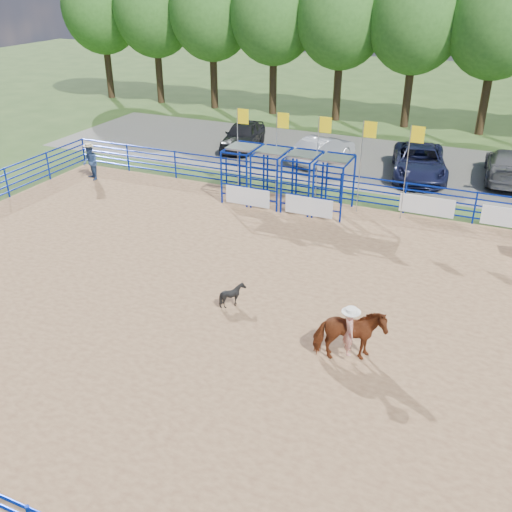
% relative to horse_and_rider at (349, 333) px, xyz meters
% --- Properties ---
extents(ground, '(120.00, 120.00, 0.00)m').
position_rel_horse_and_rider_xyz_m(ground, '(-3.62, 1.62, -0.92)').
color(ground, '#3A5622').
rests_on(ground, ground).
extents(arena_dirt, '(30.00, 20.00, 0.02)m').
position_rel_horse_and_rider_xyz_m(arena_dirt, '(-3.62, 1.62, -0.91)').
color(arena_dirt, '#A27851').
rests_on(arena_dirt, ground).
extents(gravel_strip, '(40.00, 10.00, 0.01)m').
position_rel_horse_and_rider_xyz_m(gravel_strip, '(-3.62, 18.62, -0.92)').
color(gravel_strip, slate).
rests_on(gravel_strip, ground).
extents(horse_and_rider, '(2.16, 1.59, 2.41)m').
position_rel_horse_and_rider_xyz_m(horse_and_rider, '(0.00, 0.00, 0.00)').
color(horse_and_rider, maroon).
rests_on(horse_and_rider, arena_dirt).
extents(calf, '(0.79, 0.72, 0.82)m').
position_rel_horse_and_rider_xyz_m(calf, '(-4.26, 1.29, -0.49)').
color(calf, black).
rests_on(calf, arena_dirt).
extents(spectator_cowboy, '(1.14, 1.08, 1.92)m').
position_rel_horse_and_rider_xyz_m(spectator_cowboy, '(-16.55, 9.64, 0.05)').
color(spectator_cowboy, navy).
rests_on(spectator_cowboy, arena_dirt).
extents(car_a, '(2.63, 5.04, 1.64)m').
position_rel_horse_and_rider_xyz_m(car_a, '(-11.73, 18.18, -0.09)').
color(car_a, black).
rests_on(car_a, gravel_strip).
extents(car_b, '(2.86, 4.80, 1.49)m').
position_rel_horse_and_rider_xyz_m(car_b, '(-6.37, 17.47, -0.17)').
color(car_b, gray).
rests_on(car_b, gravel_strip).
extents(car_c, '(3.78, 6.23, 1.61)m').
position_rel_horse_and_rider_xyz_m(car_c, '(-0.90, 17.10, -0.11)').
color(car_c, '#141834').
rests_on(car_c, gravel_strip).
extents(car_d, '(2.59, 5.67, 1.61)m').
position_rel_horse_and_rider_xyz_m(car_d, '(3.47, 18.40, -0.11)').
color(car_d, '#4F4F52').
rests_on(car_d, gravel_strip).
extents(perimeter_fence, '(30.10, 20.10, 1.50)m').
position_rel_horse_and_rider_xyz_m(perimeter_fence, '(-3.62, 1.62, -0.17)').
color(perimeter_fence, '#061F96').
rests_on(perimeter_fence, ground).
extents(chute_assembly, '(19.32, 2.41, 4.20)m').
position_rel_horse_and_rider_xyz_m(chute_assembly, '(-5.52, 10.46, 0.34)').
color(chute_assembly, '#061F96').
rests_on(chute_assembly, ground).
extents(treeline, '(56.40, 6.40, 11.24)m').
position_rel_horse_and_rider_xyz_m(treeline, '(-3.62, 27.62, 6.61)').
color(treeline, '#3F2B19').
rests_on(treeline, ground).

